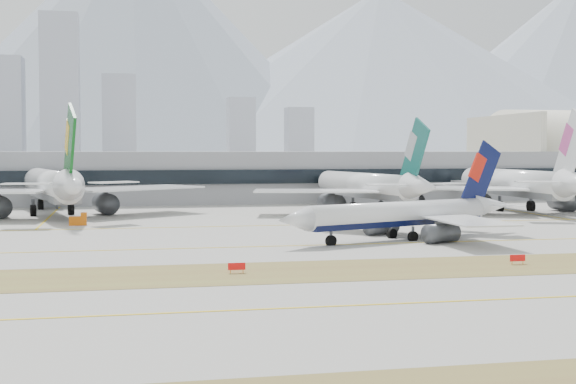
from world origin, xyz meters
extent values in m
plane|color=#9D9993|center=(0.00, 0.00, 0.00)|extent=(3000.00, 3000.00, 0.00)
cube|color=brown|center=(0.00, -32.00, 0.02)|extent=(360.00, 18.00, 0.06)
cube|color=yellow|center=(0.00, -5.00, 0.03)|extent=(360.00, 0.45, 0.04)
cube|color=yellow|center=(0.00, -55.00, 0.03)|extent=(360.00, 0.45, 0.04)
cube|color=yellow|center=(0.00, 30.00, 0.03)|extent=(360.00, 0.45, 0.04)
cylinder|color=white|center=(22.19, -0.26, 4.55)|extent=(36.63, 17.91, 4.13)
cube|color=black|center=(22.19, -0.26, 3.41)|extent=(35.70, 17.06, 1.86)
cone|color=white|center=(1.97, -8.37, 4.55)|extent=(6.90, 5.99, 4.13)
cone|color=white|center=(43.64, 8.35, 5.06)|extent=(9.34, 6.96, 4.13)
cube|color=white|center=(22.45, 12.20, 3.93)|extent=(20.86, 21.17, 0.25)
cube|color=white|center=(40.18, 12.75, 5.37)|extent=(6.53, 6.80, 0.17)
cylinder|color=#3F4247|center=(21.90, 7.86, 1.65)|extent=(7.00, 5.22, 3.10)
cube|color=#3F4247|center=(21.90, 7.86, 2.89)|extent=(2.55, 1.27, 1.45)
cube|color=white|center=(30.98, -9.08, 3.93)|extent=(9.39, 20.40, 0.25)
cube|color=white|center=(44.18, 2.77, 5.37)|extent=(4.06, 6.02, 0.17)
cylinder|color=#3F4247|center=(27.59, -6.33, 1.65)|extent=(7.00, 5.22, 3.10)
cube|color=#3F4247|center=(27.59, -6.33, 2.89)|extent=(2.55, 1.27, 1.45)
cube|color=#0A103E|center=(41.20, 7.37, 10.83)|extent=(9.61, 4.15, 12.95)
cube|color=red|center=(40.23, 6.98, 12.23)|extent=(4.45, 2.14, 5.55)
cylinder|color=#3F4247|center=(8.86, -5.60, 1.24)|extent=(0.50, 0.50, 2.48)
cylinder|color=black|center=(8.86, -5.60, 0.72)|extent=(2.00, 1.36, 1.86)
cylinder|color=#3F4247|center=(24.17, -2.36, 1.24)|extent=(0.50, 0.50, 2.48)
cylinder|color=black|center=(24.17, -2.36, 0.72)|extent=(2.00, 1.36, 1.86)
cylinder|color=#3F4247|center=(22.17, 2.63, 1.24)|extent=(0.50, 0.50, 2.48)
cylinder|color=black|center=(22.17, 2.63, 0.72)|extent=(2.00, 1.36, 1.86)
cylinder|color=white|center=(-40.80, 67.20, 7.38)|extent=(17.70, 50.93, 6.71)
cube|color=slate|center=(-40.80, 67.20, 5.53)|extent=(16.49, 49.72, 3.02)
cone|color=white|center=(-47.23, 95.71, 7.38)|extent=(8.25, 9.03, 6.71)
cone|color=white|center=(-33.98, 36.98, 8.21)|extent=(9.02, 12.47, 6.71)
cube|color=white|center=(-21.50, 63.93, 6.37)|extent=(34.86, 30.46, 0.40)
cube|color=white|center=(-25.94, 40.96, 8.72)|extent=(10.59, 9.03, 0.27)
cylinder|color=#3F4247|center=(-28.12, 65.87, 2.68)|extent=(6.77, 9.35, 5.03)
cube|color=#3F4247|center=(-28.12, 65.87, 4.69)|extent=(1.27, 3.55, 2.35)
cube|color=white|center=(-42.95, 37.12, 8.72)|extent=(9.80, 5.77, 0.27)
cube|color=#0B5016|center=(-34.76, 40.42, 16.18)|extent=(3.67, 13.81, 17.99)
cube|color=#E1A30D|center=(-35.07, 41.79, 18.13)|extent=(2.11, 6.33, 7.70)
cylinder|color=#3F4247|center=(-45.04, 86.00, 2.01)|extent=(0.80, 0.80, 4.02)
cylinder|color=black|center=(-45.04, 86.00, 1.17)|extent=(1.81, 3.20, 3.02)
cylinder|color=#3F4247|center=(-44.74, 64.87, 2.01)|extent=(0.80, 0.80, 4.02)
cylinder|color=black|center=(-44.74, 64.87, 1.17)|extent=(1.81, 3.20, 3.02)
cylinder|color=#3F4247|center=(-36.24, 66.79, 2.01)|extent=(0.80, 0.80, 4.02)
cylinder|color=black|center=(-36.24, 66.79, 1.17)|extent=(1.81, 3.20, 3.02)
cylinder|color=white|center=(36.11, 63.46, 6.67)|extent=(13.25, 46.25, 6.07)
cube|color=slate|center=(36.11, 63.46, 5.01)|extent=(12.21, 45.20, 2.73)
cone|color=white|center=(31.93, 89.56, 6.67)|extent=(7.10, 7.88, 6.07)
cone|color=white|center=(40.55, 35.78, 7.43)|extent=(7.60, 11.02, 6.07)
cube|color=white|center=(53.35, 59.40, 5.76)|extent=(31.83, 26.48, 0.36)
cube|color=white|center=(48.04, 38.92, 7.89)|extent=(9.59, 7.84, 0.24)
cylinder|color=#3F4247|center=(47.48, 61.53, 2.43)|extent=(5.70, 8.27, 4.55)
cube|color=#3F4247|center=(47.48, 61.53, 4.25)|extent=(0.95, 3.22, 2.12)
cube|color=white|center=(21.01, 54.22, 5.76)|extent=(31.37, 19.51, 0.36)
cube|color=white|center=(32.46, 36.42, 7.89)|extent=(9.08, 5.72, 0.24)
cylinder|color=#3F4247|center=(25.92, 58.08, 2.43)|extent=(5.70, 8.27, 4.55)
cube|color=#3F4247|center=(25.92, 58.08, 4.25)|extent=(0.95, 3.22, 2.12)
cube|color=#145B54|center=(40.05, 38.93, 14.64)|extent=(2.55, 12.61, 16.27)
cube|color=#A3A8AC|center=(39.85, 40.19, 16.41)|extent=(1.56, 5.75, 6.96)
cylinder|color=#3F4247|center=(33.35, 80.67, 1.82)|extent=(0.73, 0.73, 3.64)
cylinder|color=black|center=(33.35, 80.67, 1.06)|extent=(1.48, 2.86, 2.73)
cylinder|color=#3F4247|center=(32.42, 61.58, 1.82)|extent=(0.73, 0.73, 3.64)
cylinder|color=black|center=(32.42, 61.58, 1.06)|extent=(1.48, 2.86, 2.73)
cylinder|color=#3F4247|center=(40.21, 62.83, 1.82)|extent=(0.73, 0.73, 3.64)
cylinder|color=black|center=(40.21, 62.83, 1.06)|extent=(1.48, 2.86, 2.73)
cylinder|color=white|center=(73.56, 57.02, 7.24)|extent=(7.24, 49.87, 6.59)
cube|color=slate|center=(73.56, 57.02, 5.43)|extent=(6.24, 48.86, 2.96)
cone|color=white|center=(73.94, 85.72, 7.24)|extent=(6.69, 7.69, 6.59)
cylinder|color=#3F4247|center=(85.36, 52.85, 2.63)|extent=(5.05, 8.36, 4.94)
cube|color=#3F4247|center=(85.36, 52.85, 4.61)|extent=(0.54, 3.46, 2.30)
cube|color=white|center=(55.68, 49.95, 6.26)|extent=(34.75, 25.59, 0.40)
cube|color=white|center=(64.62, 28.79, 8.56)|extent=(10.29, 7.55, 0.26)
cylinder|color=#3F4247|center=(61.65, 53.16, 2.63)|extent=(5.05, 8.36, 4.94)
cube|color=#3F4247|center=(61.65, 53.16, 4.61)|extent=(0.54, 3.46, 2.30)
cube|color=white|center=(73.20, 30.06, 15.89)|extent=(0.77, 13.78, 17.66)
cube|color=#CF4996|center=(73.22, 31.44, 17.81)|extent=(0.81, 6.22, 7.56)
cylinder|color=#3F4247|center=(73.81, 75.94, 1.98)|extent=(0.79, 0.79, 3.95)
cylinder|color=black|center=(73.81, 75.94, 1.15)|extent=(1.19, 2.98, 2.96)
cylinder|color=#3F4247|center=(69.26, 55.70, 1.98)|extent=(0.79, 0.79, 3.95)
cylinder|color=black|center=(69.26, 55.70, 1.15)|extent=(1.19, 2.98, 2.96)
cylinder|color=#3F4247|center=(77.82, 55.58, 1.98)|extent=(0.79, 0.79, 3.95)
cylinder|color=black|center=(77.82, 55.58, 1.15)|extent=(1.19, 2.98, 2.96)
cube|color=gray|center=(0.00, 115.00, 7.50)|extent=(280.00, 42.00, 15.00)
cube|color=black|center=(0.00, 93.50, 7.95)|extent=(280.00, 1.20, 4.00)
cube|color=beige|center=(110.00, 135.00, 14.10)|extent=(2.00, 57.00, 27.90)
cube|color=red|center=(-10.40, -32.00, 0.90)|extent=(2.20, 0.15, 0.90)
cylinder|color=orange|center=(-11.20, -32.00, 0.25)|extent=(0.10, 0.10, 0.50)
cylinder|color=orange|center=(-9.60, -32.00, 0.25)|extent=(0.10, 0.10, 0.50)
cube|color=red|center=(27.93, -32.00, 0.90)|extent=(2.20, 0.15, 0.90)
cylinder|color=orange|center=(27.13, -32.00, 0.25)|extent=(0.10, 0.10, 0.50)
cylinder|color=orange|center=(28.73, -32.00, 0.25)|extent=(0.10, 0.10, 0.50)
cube|color=#D55E0B|center=(31.99, 43.95, 0.90)|extent=(3.50, 2.00, 1.80)
cube|color=#D55E0B|center=(33.19, 43.95, 2.10)|extent=(1.20, 1.80, 1.00)
cylinder|color=black|center=(30.79, 43.15, 0.35)|extent=(0.70, 0.30, 0.70)
cylinder|color=black|center=(30.79, 44.75, 0.35)|extent=(0.70, 0.30, 0.70)
cylinder|color=black|center=(33.19, 43.15, 0.35)|extent=(0.70, 0.30, 0.70)
cylinder|color=black|center=(33.19, 44.75, 0.35)|extent=(0.70, 0.30, 0.70)
cube|color=#D55E0B|center=(-33.24, 38.83, 0.90)|extent=(3.50, 2.00, 1.80)
cube|color=#D55E0B|center=(-32.04, 38.83, 2.10)|extent=(1.20, 1.80, 1.00)
cylinder|color=black|center=(-34.44, 38.03, 0.35)|extent=(0.70, 0.30, 0.70)
cylinder|color=black|center=(-34.44, 39.63, 0.35)|extent=(0.70, 0.30, 0.70)
cylinder|color=black|center=(-32.04, 38.03, 0.35)|extent=(0.70, 0.30, 0.70)
cylinder|color=black|center=(-32.04, 39.63, 0.35)|extent=(0.70, 0.30, 0.70)
cube|color=#A1A6B7|center=(-105.00, 455.00, 40.00)|extent=(30.00, 27.00, 80.00)
cube|color=#A1A6B7|center=(-65.00, 450.00, 55.00)|extent=(26.00, 23.40, 110.00)
cube|color=#A1A6B7|center=(-25.00, 465.00, 35.00)|extent=(24.00, 21.60, 70.00)
cube|color=#A1A6B7|center=(65.00, 470.00, 27.50)|extent=(20.00, 18.00, 55.00)
cube|color=#A1A6B7|center=(110.00, 470.00, 24.00)|extent=(20.00, 18.00, 48.00)
cone|color=#9EA8B7|center=(0.00, 1400.00, 211.50)|extent=(900.00, 900.00, 470.00)
cone|color=#9EA8B7|center=(480.00, 1390.00, 157.50)|extent=(1120.00, 1120.00, 350.00)
camera|label=1|loc=(-24.56, -131.01, 15.48)|focal=50.00mm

